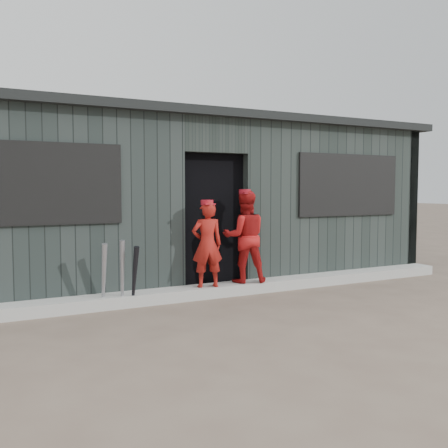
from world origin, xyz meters
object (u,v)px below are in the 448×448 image
player_red_right (245,237)px  bat_left (104,276)px  bat_right (134,277)px  dugout (178,201)px  bat_mid (122,274)px  player_grey_back (240,246)px  player_red_left (207,245)px

player_red_right → bat_left: bearing=21.1°
bat_right → player_red_right: (1.70, 0.21, 0.41)m
bat_right → dugout: size_ratio=0.10×
bat_right → bat_mid: bearing=153.8°
bat_mid → player_red_right: size_ratio=0.66×
bat_right → dugout: (1.34, 1.88, 0.89)m
bat_right → player_grey_back: bearing=23.3°
player_red_right → dugout: bearing=-60.8°
bat_right → dugout: 2.48m
player_red_left → bat_mid: bearing=13.8°
bat_mid → player_red_left: bearing=3.3°
player_red_right → dugout: 1.77m
bat_left → player_red_right: (2.06, 0.14, 0.39)m
player_grey_back → bat_left: bearing=15.8°
player_grey_back → dugout: dugout is taller
bat_left → dugout: bearing=46.6°
player_red_right → dugout: size_ratio=0.16×
bat_right → player_red_left: player_red_left is taller
player_red_left → dugout: bearing=-88.7°
bat_left → dugout: dugout is taller
player_red_left → player_red_right: size_ratio=0.89×
bat_left → player_grey_back: player_grey_back is taller
player_grey_back → player_red_right: bearing=63.3°
bat_right → player_red_right: bearing=7.2°
player_red_left → bat_left: bearing=12.8°
bat_right → player_red_right: size_ratio=0.61×
bat_mid → bat_right: bat_mid is taller
bat_right → player_grey_back: player_grey_back is taller
bat_left → bat_right: bat_left is taller
bat_right → player_grey_back: 2.17m
bat_left → bat_right: (0.36, -0.08, -0.02)m
bat_left → dugout: 2.63m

